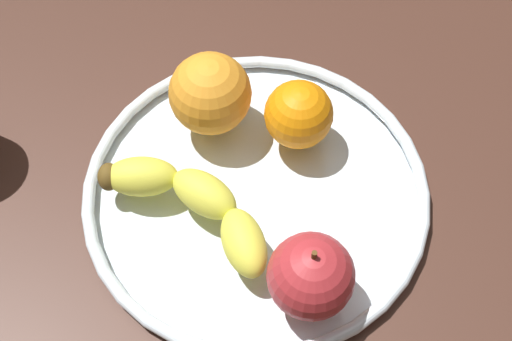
{
  "coord_description": "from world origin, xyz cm",
  "views": [
    {
      "loc": [
        -29.1,
        18.1,
        60.13
      ],
      "look_at": [
        0.0,
        0.0,
        4.8
      ],
      "focal_mm": 50.73,
      "sensor_mm": 36.0,
      "label": 1
    }
  ],
  "objects": [
    {
      "name": "orange_back_right",
      "position": [
        3.0,
        -6.61,
        5.1
      ],
      "size": [
        6.59,
        6.59,
        6.59
      ],
      "primitive_type": "sphere",
      "color": "orange",
      "rests_on": "fruit_bowl"
    },
    {
      "name": "apple",
      "position": [
        -11.34,
        1.78,
        5.47
      ],
      "size": [
        7.33,
        7.33,
        8.13
      ],
      "color": "#AD2A30",
      "rests_on": "fruit_bowl"
    },
    {
      "name": "fruit_bowl",
      "position": [
        0.0,
        0.0,
        0.92
      ],
      "size": [
        32.78,
        32.78,
        1.8
      ],
      "color": "silver",
      "rests_on": "ground_plane"
    },
    {
      "name": "orange_back_left",
      "position": [
        9.07,
        -0.53,
        5.78
      ],
      "size": [
        7.96,
        7.96,
        7.96
      ],
      "primitive_type": "sphere",
      "color": "orange",
      "rests_on": "fruit_bowl"
    },
    {
      "name": "banana",
      "position": [
        0.79,
        6.31,
        3.65
      ],
      "size": [
        17.72,
        11.14,
        3.71
      ],
      "rotation": [
        0.0,
        0.0,
        0.39
      ],
      "color": "#DBD842",
      "rests_on": "fruit_bowl"
    },
    {
      "name": "ground_plane",
      "position": [
        0.0,
        0.0,
        -2.0
      ],
      "size": [
        147.27,
        147.27,
        4.0
      ],
      "primitive_type": "cube",
      "color": "#41271D"
    }
  ]
}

